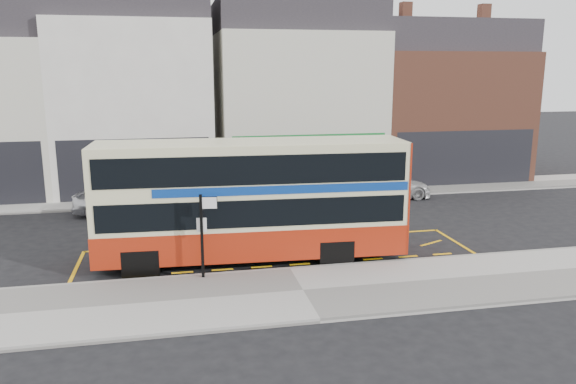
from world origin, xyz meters
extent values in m
plane|color=black|center=(0.00, 0.00, 0.00)|extent=(120.00, 120.00, 0.00)
cube|color=#A7A39E|center=(0.00, -2.30, 0.07)|extent=(40.00, 4.00, 0.15)
cube|color=gray|center=(0.00, -0.38, 0.07)|extent=(40.00, 0.15, 0.15)
cube|color=#A7A39E|center=(0.00, 11.00, 0.07)|extent=(50.00, 3.00, 0.15)
cube|color=white|center=(-5.50, 15.00, 4.50)|extent=(8.00, 8.00, 9.00)
cube|color=#28262B|center=(-5.50, 15.00, 9.90)|extent=(8.00, 7.20, 1.80)
cube|color=black|center=(-5.50, 11.02, 1.60)|extent=(7.36, 0.06, 3.20)
cube|color=black|center=(-5.50, 11.04, 1.40)|extent=(5.60, 0.04, 2.00)
cube|color=beige|center=(3.50, 15.00, 4.25)|extent=(9.00, 8.00, 8.50)
cube|color=#28262B|center=(3.50, 15.00, 9.40)|extent=(9.00, 7.20, 1.80)
cube|color=#14722B|center=(3.50, 11.02, 1.60)|extent=(8.28, 0.06, 3.20)
cube|color=black|center=(3.50, 11.04, 1.40)|extent=(6.30, 0.04, 2.00)
cube|color=brown|center=(12.50, 15.00, 3.75)|extent=(9.00, 8.00, 7.50)
cube|color=#28262B|center=(12.50, 15.00, 8.40)|extent=(9.00, 7.20, 1.80)
cube|color=brown|center=(9.80, 14.00, 9.70)|extent=(0.60, 0.60, 1.20)
cube|color=brown|center=(14.75, 14.00, 9.70)|extent=(0.60, 0.60, 1.20)
cube|color=black|center=(12.50, 11.02, 1.60)|extent=(8.28, 0.06, 3.20)
cube|color=black|center=(12.50, 11.04, 1.40)|extent=(6.30, 0.04, 2.00)
cube|color=beige|center=(-1.04, 1.07, 2.26)|extent=(10.58, 2.89, 3.86)
cube|color=#99200C|center=(-1.04, 1.07, 0.86)|extent=(10.62, 2.93, 1.05)
cube|color=#99200C|center=(4.17, 0.81, 2.26)|extent=(0.18, 2.42, 3.86)
cube|color=black|center=(-1.04, 1.07, 2.00)|extent=(10.17, 2.93, 0.90)
cube|color=black|center=(-1.04, 1.07, 3.43)|extent=(10.17, 2.93, 0.95)
cube|color=navy|center=(-0.09, 1.02, 2.76)|extent=(8.49, 2.84, 0.29)
cube|color=black|center=(-6.25, 1.32, 1.76)|extent=(0.17, 2.19, 1.52)
cube|color=black|center=(-6.25, 1.32, 3.43)|extent=(0.17, 2.19, 0.95)
cube|color=black|center=(-6.24, 1.32, 2.67)|extent=(0.13, 1.67, 0.33)
cube|color=beige|center=(-1.04, 1.07, 4.14)|extent=(10.58, 2.80, 0.11)
cylinder|color=black|center=(-4.80, 0.18, 0.48)|extent=(0.96, 0.31, 0.95)
cylinder|color=black|center=(-4.70, 2.32, 0.48)|extent=(0.96, 0.31, 0.95)
cylinder|color=black|center=(1.67, -0.14, 0.48)|extent=(0.96, 0.31, 0.95)
cylinder|color=black|center=(1.77, 2.00, 0.48)|extent=(0.96, 0.31, 0.95)
cube|color=black|center=(-2.86, -0.63, 1.49)|extent=(0.10, 0.10, 2.68)
cube|color=white|center=(-2.59, -0.67, 2.56)|extent=(0.48, 0.10, 0.39)
cube|color=white|center=(-2.85, -0.58, 1.85)|extent=(0.31, 0.07, 0.45)
imported|color=silver|center=(-6.01, 8.35, 0.72)|extent=(4.47, 2.47, 1.44)
imported|color=#44474C|center=(-1.79, 9.07, 0.63)|extent=(3.81, 1.33, 1.25)
imported|color=silver|center=(7.18, 9.34, 0.66)|extent=(4.71, 2.27, 1.32)
cylinder|color=black|center=(7.61, 12.14, 0.83)|extent=(0.24, 0.24, 1.66)
camera|label=1|loc=(-3.61, -17.58, 6.61)|focal=35.00mm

